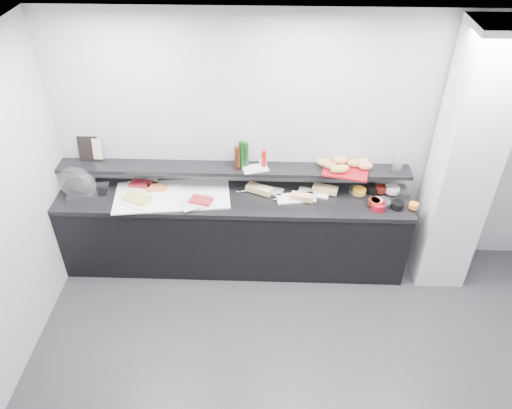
{
  "coord_description": "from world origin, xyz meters",
  "views": [
    {
      "loc": [
        -0.31,
        -2.4,
        3.88
      ],
      "look_at": [
        -0.45,
        1.45,
        1.0
      ],
      "focal_mm": 35.0,
      "sensor_mm": 36.0,
      "label": 1
    }
  ],
  "objects_px": {
    "cloche_base": "(88,192)",
    "carafe": "(398,160)",
    "sandwich_plate_mid": "(296,198)",
    "framed_print": "(88,148)",
    "condiment_tray": "(255,169)",
    "bread_tray": "(346,170)"
  },
  "relations": [
    {
      "from": "condiment_tray",
      "to": "sandwich_plate_mid",
      "type": "bearing_deg",
      "value": -36.79
    },
    {
      "from": "sandwich_plate_mid",
      "to": "framed_print",
      "type": "relative_size",
      "value": 1.51
    },
    {
      "from": "framed_print",
      "to": "carafe",
      "type": "distance_m",
      "value": 3.13
    },
    {
      "from": "cloche_base",
      "to": "framed_print",
      "type": "xyz_separation_m",
      "value": [
        -0.01,
        0.26,
        0.36
      ]
    },
    {
      "from": "framed_print",
      "to": "condiment_tray",
      "type": "xyz_separation_m",
      "value": [
        1.72,
        -0.13,
        -0.12
      ]
    },
    {
      "from": "cloche_base",
      "to": "sandwich_plate_mid",
      "type": "xyz_separation_m",
      "value": [
        2.13,
        -0.01,
        -0.01
      ]
    },
    {
      "from": "bread_tray",
      "to": "carafe",
      "type": "bearing_deg",
      "value": 13.34
    },
    {
      "from": "condiment_tray",
      "to": "carafe",
      "type": "distance_m",
      "value": 1.42
    },
    {
      "from": "carafe",
      "to": "bread_tray",
      "type": "bearing_deg",
      "value": 179.63
    },
    {
      "from": "condiment_tray",
      "to": "bread_tray",
      "type": "bearing_deg",
      "value": -17.98
    },
    {
      "from": "sandwich_plate_mid",
      "to": "bread_tray",
      "type": "bearing_deg",
      "value": 7.15
    },
    {
      "from": "sandwich_plate_mid",
      "to": "bread_tray",
      "type": "distance_m",
      "value": 0.57
    },
    {
      "from": "cloche_base",
      "to": "carafe",
      "type": "distance_m",
      "value": 3.15
    },
    {
      "from": "cloche_base",
      "to": "bread_tray",
      "type": "distance_m",
      "value": 2.64
    },
    {
      "from": "cloche_base",
      "to": "carafe",
      "type": "xyz_separation_m",
      "value": [
        3.12,
        0.12,
        0.38
      ]
    },
    {
      "from": "sandwich_plate_mid",
      "to": "carafe",
      "type": "height_order",
      "value": "carafe"
    },
    {
      "from": "cloche_base",
      "to": "carafe",
      "type": "relative_size",
      "value": 1.34
    },
    {
      "from": "cloche_base",
      "to": "condiment_tray",
      "type": "distance_m",
      "value": 1.74
    },
    {
      "from": "condiment_tray",
      "to": "cloche_base",
      "type": "bearing_deg",
      "value": 166.95
    },
    {
      "from": "sandwich_plate_mid",
      "to": "framed_print",
      "type": "bearing_deg",
      "value": 164.0
    },
    {
      "from": "bread_tray",
      "to": "carafe",
      "type": "height_order",
      "value": "carafe"
    },
    {
      "from": "framed_print",
      "to": "condiment_tray",
      "type": "relative_size",
      "value": 1.03
    }
  ]
}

